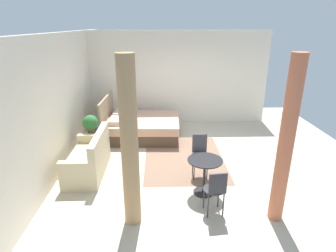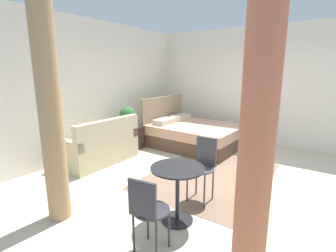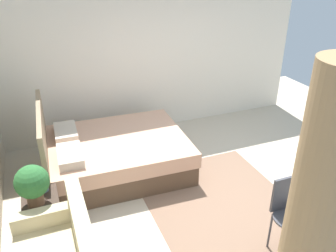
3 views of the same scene
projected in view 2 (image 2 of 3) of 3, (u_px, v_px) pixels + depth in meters
name	position (u px, v px, depth m)	size (l,w,h in m)	color
ground_plane	(214.00, 175.00, 4.54)	(8.21, 8.63, 0.02)	beige
wall_back	(103.00, 87.00, 5.78)	(8.21, 0.12, 2.89)	silver
wall_right	(260.00, 86.00, 6.32)	(0.12, 5.63, 2.89)	silver
area_rug	(210.00, 176.00, 4.46)	(2.51, 1.86, 0.01)	#7F604C
bed	(193.00, 134.00, 6.18)	(1.73, 2.12, 1.16)	brown
couch	(101.00, 148.00, 5.05)	(1.52, 0.73, 0.91)	beige
nightstand	(132.00, 138.00, 5.96)	(0.45, 0.40, 0.54)	#38281E
potted_plant	(128.00, 116.00, 5.78)	(0.37, 0.37, 0.48)	brown
vase	(137.00, 122.00, 5.95)	(0.12, 0.12, 0.18)	slate
balcony_table	(177.00, 184.00, 3.03)	(0.65, 0.65, 0.70)	black
cafe_chair_near_window	(147.00, 209.00, 2.44)	(0.42, 0.42, 0.84)	#2D2D33
cafe_chair_near_couch	(203.00, 162.00, 3.56)	(0.39, 0.39, 0.91)	#3F3F44
curtain_left	(256.00, 146.00, 1.63)	(0.23, 0.23, 2.70)	#D1704C
curtain_right	(50.00, 112.00, 2.94)	(0.27, 0.27, 2.70)	tan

